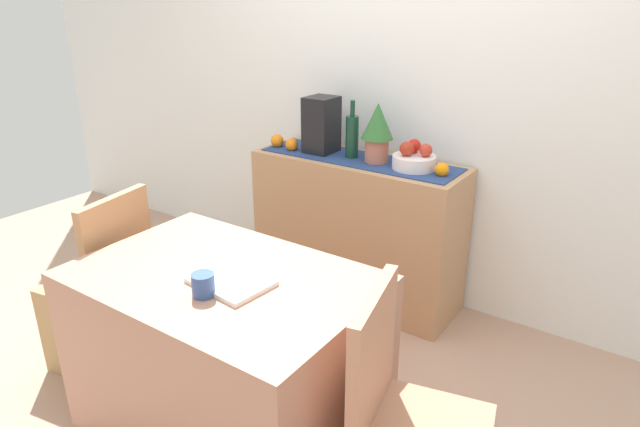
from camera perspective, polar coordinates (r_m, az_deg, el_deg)
The scene contains 18 objects.
ground_plane at distance 2.75m, azimuth -3.53°, elevation -17.38°, with size 6.40×6.40×0.02m, color tan.
room_wall_rear at distance 3.16m, azimuth 9.58°, elevation 14.73°, with size 6.40×0.06×2.70m, color white.
sideboard_console at distance 3.26m, azimuth 3.81°, elevation -1.67°, with size 1.23×0.42×0.86m, color tan.
table_runner at distance 3.11m, azimuth 4.01°, elevation 5.65°, with size 1.15×0.32×0.01m, color navy.
fruit_bowl at distance 2.95m, azimuth 9.68°, elevation 5.26°, with size 0.23×0.23×0.07m, color white.
apple_upper at distance 2.99m, azimuth 9.69°, elevation 6.91°, with size 0.07×0.07×0.07m, color red.
apple_center at distance 2.92m, azimuth 8.96°, elevation 6.63°, with size 0.08×0.08×0.08m, color #A52C1A.
apple_left at distance 2.92m, azimuth 10.89°, elevation 6.44°, with size 0.07×0.07×0.07m, color #B73424.
wine_bottle at distance 3.10m, azimuth 3.33°, elevation 7.98°, with size 0.07×0.07×0.33m.
coffee_maker at distance 3.20m, azimuth 0.14°, elevation 9.12°, with size 0.16×0.18×0.32m, color black.
potted_plant at distance 3.01m, azimuth 5.96°, elevation 8.64°, with size 0.17×0.17×0.33m.
orange_loose_near_bowl at distance 2.87m, azimuth 12.47°, elevation 4.46°, with size 0.07×0.07×0.07m, color orange.
orange_loose_mid at distance 3.36m, azimuth -4.45°, elevation 7.51°, with size 0.08×0.08×0.08m, color orange.
orange_loose_far at distance 3.27m, azimuth -2.94°, elevation 7.12°, with size 0.08×0.08×0.08m, color orange.
dining_table at distance 2.31m, azimuth -9.55°, elevation -14.37°, with size 1.14×0.76×0.74m, color tan.
open_book at distance 2.04m, azimuth -9.17°, elevation -6.97°, with size 0.28×0.21×0.02m, color white.
coffee_cup at distance 1.97m, azimuth -11.98°, elevation -7.22°, with size 0.08×0.08×0.08m, color #325091.
chair_near_window at distance 2.93m, azimuth -21.47°, elevation -9.69°, with size 0.46×0.46×0.90m.
Camera 1 is at (1.34, -1.66, 1.72)m, focal length 30.95 mm.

